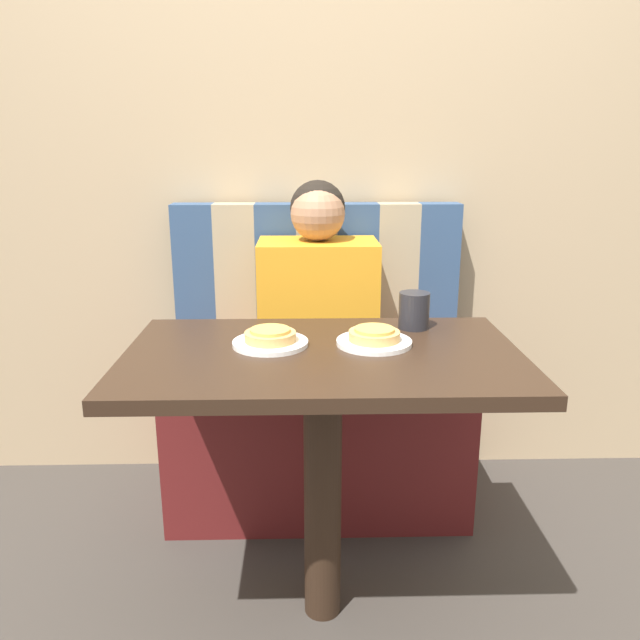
{
  "coord_description": "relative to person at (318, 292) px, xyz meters",
  "views": [
    {
      "loc": [
        -0.04,
        -1.47,
        1.26
      ],
      "look_at": [
        0.0,
        0.29,
        0.77
      ],
      "focal_mm": 35.0,
      "sensor_mm": 36.0,
      "label": 1
    }
  ],
  "objects": [
    {
      "name": "pizza_right",
      "position": [
        0.13,
        -0.52,
        0.01
      ],
      "size": [
        0.13,
        0.13,
        0.03
      ],
      "color": "tan",
      "rests_on": "plate_right"
    },
    {
      "name": "booth_backrest",
      "position": [
        0.0,
        0.19,
        -0.01
      ],
      "size": [
        1.03,
        0.1,
        0.58
      ],
      "color": "navy",
      "rests_on": "booth_seat"
    },
    {
      "name": "wall_back",
      "position": [
        0.0,
        0.3,
        0.52
      ],
      "size": [
        7.0,
        0.05,
        2.6
      ],
      "color": "tan",
      "rests_on": "ground_plane"
    },
    {
      "name": "plate_right",
      "position": [
        0.13,
        -0.52,
        -0.01
      ],
      "size": [
        0.19,
        0.19,
        0.01
      ],
      "color": "white",
      "rests_on": "dining_table"
    },
    {
      "name": "dining_table",
      "position": [
        0.0,
        -0.57,
        -0.13
      ],
      "size": [
        0.98,
        0.6,
        0.77
      ],
      "color": "black",
      "rests_on": "ground_plane"
    },
    {
      "name": "plate_left",
      "position": [
        -0.13,
        -0.52,
        -0.01
      ],
      "size": [
        0.19,
        0.19,
        0.01
      ],
      "color": "white",
      "rests_on": "dining_table"
    },
    {
      "name": "pizza_left",
      "position": [
        -0.13,
        -0.52,
        0.01
      ],
      "size": [
        0.13,
        0.13,
        0.03
      ],
      "color": "tan",
      "rests_on": "plate_left"
    },
    {
      "name": "booth_seat",
      "position": [
        0.0,
        -0.0,
        -0.54
      ],
      "size": [
        1.03,
        0.49,
        0.48
      ],
      "color": "#5B1919",
      "rests_on": "ground_plane"
    },
    {
      "name": "drinking_cup",
      "position": [
        0.26,
        -0.38,
        0.03
      ],
      "size": [
        0.08,
        0.08,
        0.1
      ],
      "color": "#232328",
      "rests_on": "dining_table"
    },
    {
      "name": "person",
      "position": [
        0.0,
        0.0,
        0.0
      ],
      "size": [
        0.39,
        0.25,
        0.67
      ],
      "color": "orange",
      "rests_on": "booth_seat"
    },
    {
      "name": "ground_plane",
      "position": [
        0.0,
        -0.57,
        -0.78
      ],
      "size": [
        12.0,
        12.0,
        0.0
      ],
      "primitive_type": "plane",
      "color": "#38332D"
    }
  ]
}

